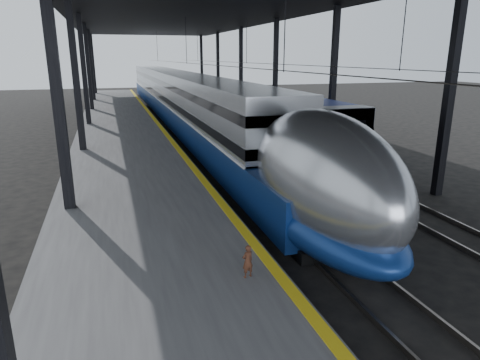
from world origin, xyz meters
name	(u,v)px	position (x,y,z in m)	size (l,w,h in m)	color
ground	(281,278)	(0.00, 0.00, 0.00)	(160.00, 160.00, 0.00)	black
platform	(123,140)	(-3.50, 20.00, 0.50)	(6.00, 80.00, 1.00)	#4C4C4F
yellow_strip	(164,131)	(-0.70, 20.00, 1.00)	(0.30, 80.00, 0.01)	yellow
rails	(235,140)	(4.50, 20.00, 0.08)	(6.52, 80.00, 0.16)	slate
canopy	(197,8)	(1.90, 20.00, 9.12)	(18.00, 75.00, 9.47)	black
tgv_train	(180,100)	(2.00, 29.20, 2.15)	(3.21, 65.20, 4.60)	#ACAEB3
second_train	(216,97)	(7.00, 35.57, 1.82)	(2.61, 56.05, 3.60)	navy
child	(248,261)	(-1.45, -1.39, 1.41)	(0.30, 0.19, 0.81)	#4B2819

